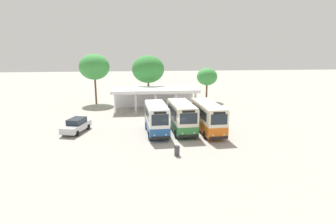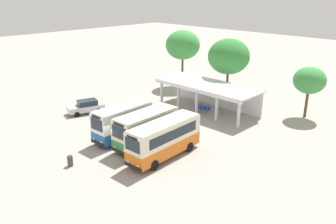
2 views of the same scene
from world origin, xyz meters
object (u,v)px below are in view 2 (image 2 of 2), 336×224
at_px(city_bus_nearest_orange, 123,121).
at_px(waiting_chair_end_by_column, 197,107).
at_px(waiting_chair_fourth_seat, 208,110).
at_px(parked_car_flank, 86,106).
at_px(waiting_chair_second_from_end, 201,108).
at_px(city_bus_second_in_row, 146,128).
at_px(city_bus_middle_cream, 164,138).
at_px(waiting_chair_middle_seat, 204,109).
at_px(litter_bin_apron, 70,161).

xyz_separation_m(city_bus_nearest_orange, waiting_chair_end_by_column, (-0.11, 11.84, -1.35)).
bearing_deg(waiting_chair_fourth_seat, city_bus_nearest_orange, -97.49).
distance_m(parked_car_flank, waiting_chair_second_from_end, 14.14).
distance_m(city_bus_nearest_orange, waiting_chair_fourth_seat, 12.09).
bearing_deg(city_bus_nearest_orange, city_bus_second_in_row, 9.90).
bearing_deg(city_bus_middle_cream, parked_car_flank, 174.23).
relative_size(city_bus_middle_cream, waiting_chair_end_by_column, 9.20).
height_order(city_bus_middle_cream, waiting_chair_end_by_column, city_bus_middle_cream).
xyz_separation_m(city_bus_middle_cream, parked_car_flank, (-15.17, 1.53, -1.05)).
distance_m(city_bus_second_in_row, waiting_chair_fourth_seat, 11.56).
relative_size(city_bus_second_in_row, waiting_chair_end_by_column, 8.18).
bearing_deg(waiting_chair_middle_seat, waiting_chair_second_from_end, 178.51).
bearing_deg(city_bus_middle_cream, waiting_chair_end_by_column, 117.11).
bearing_deg(waiting_chair_second_from_end, city_bus_second_in_row, -77.48).
height_order(parked_car_flank, waiting_chair_fourth_seat, parked_car_flank).
height_order(waiting_chair_second_from_end, waiting_chair_fourth_seat, same).
relative_size(waiting_chair_end_by_column, litter_bin_apron, 0.96).
height_order(city_bus_nearest_orange, waiting_chair_middle_seat, city_bus_nearest_orange).
distance_m(city_bus_nearest_orange, parked_car_flank, 9.42).
height_order(waiting_chair_second_from_end, waiting_chair_middle_seat, same).
bearing_deg(city_bus_second_in_row, waiting_chair_middle_seat, 99.82).
height_order(waiting_chair_fourth_seat, litter_bin_apron, litter_bin_apron).
distance_m(city_bus_nearest_orange, litter_bin_apron, 7.19).
bearing_deg(waiting_chair_second_from_end, waiting_chair_middle_seat, -1.49).
bearing_deg(city_bus_nearest_orange, parked_car_flank, 170.37).
distance_m(waiting_chair_end_by_column, waiting_chair_middle_seat, 1.12).
height_order(parked_car_flank, waiting_chair_middle_seat, parked_car_flank).
distance_m(city_bus_nearest_orange, city_bus_second_in_row, 3.01).
bearing_deg(litter_bin_apron, waiting_chair_middle_seat, 91.14).
bearing_deg(waiting_chair_middle_seat, litter_bin_apron, -88.86).
height_order(city_bus_second_in_row, waiting_chair_middle_seat, city_bus_second_in_row).
bearing_deg(waiting_chair_fourth_seat, city_bus_second_in_row, -82.99).
xyz_separation_m(city_bus_middle_cream, waiting_chair_end_by_column, (-6.05, 11.81, -1.35)).
bearing_deg(city_bus_nearest_orange, waiting_chair_end_by_column, 90.53).
distance_m(waiting_chair_end_by_column, waiting_chair_second_from_end, 0.56).
relative_size(waiting_chair_end_by_column, waiting_chair_second_from_end, 1.00).
bearing_deg(litter_bin_apron, waiting_chair_end_by_column, 94.54).
xyz_separation_m(waiting_chair_end_by_column, litter_bin_apron, (1.49, -18.75, -0.07)).
relative_size(waiting_chair_end_by_column, waiting_chair_middle_seat, 1.00).
bearing_deg(waiting_chair_middle_seat, parked_car_flank, -134.89).
relative_size(city_bus_nearest_orange, city_bus_middle_cream, 0.84).
relative_size(parked_car_flank, waiting_chair_middle_seat, 5.45).
xyz_separation_m(city_bus_nearest_orange, city_bus_middle_cream, (5.94, 0.03, -0.00)).
bearing_deg(city_bus_nearest_orange, waiting_chair_middle_seat, 85.14).
height_order(city_bus_second_in_row, waiting_chair_second_from_end, city_bus_second_in_row).
bearing_deg(litter_bin_apron, city_bus_nearest_orange, 101.30).
bearing_deg(parked_car_flank, litter_bin_apron, -38.61).
xyz_separation_m(waiting_chair_middle_seat, waiting_chair_fourth_seat, (0.56, 0.07, 0.00)).
bearing_deg(parked_car_flank, city_bus_second_in_row, -4.91).
bearing_deg(city_bus_middle_cream, city_bus_nearest_orange, -179.67).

